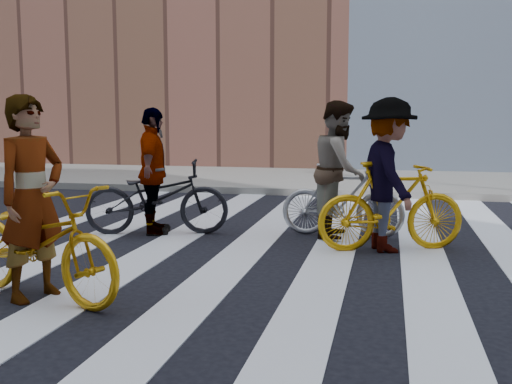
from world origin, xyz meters
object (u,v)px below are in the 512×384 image
(bike_silver_mid, at_px, (342,200))
(bike_yellow_right, at_px, (391,206))
(rider_right, at_px, (388,175))
(rider_rear, at_px, (153,171))
(bike_yellow_left, at_px, (39,242))
(bike_dark_rear, at_px, (157,197))
(rider_left, at_px, (32,198))
(rider_mid, at_px, (339,169))

(bike_silver_mid, bearing_deg, bike_yellow_right, -135.50)
(rider_right, bearing_deg, rider_rear, 64.52)
(bike_yellow_left, distance_m, bike_dark_rear, 3.13)
(bike_dark_rear, relative_size, rider_right, 1.06)
(bike_yellow_left, relative_size, rider_right, 1.06)
(bike_yellow_left, relative_size, bike_silver_mid, 1.19)
(bike_silver_mid, relative_size, bike_yellow_right, 0.91)
(bike_yellow_right, relative_size, rider_left, 1.00)
(bike_yellow_left, relative_size, rider_rear, 1.13)
(rider_right, relative_size, rider_rear, 1.06)
(bike_silver_mid, distance_m, bike_yellow_right, 1.02)
(bike_silver_mid, bearing_deg, bike_yellow_left, 147.49)
(bike_dark_rear, xyz_separation_m, rider_left, (0.04, -3.13, 0.41))
(bike_dark_rear, distance_m, rider_left, 3.16)
(bike_dark_rear, height_order, rider_right, rider_right)
(bike_yellow_left, distance_m, bike_silver_mid, 4.35)
(bike_yellow_left, xyz_separation_m, rider_mid, (2.49, 3.53, 0.42))
(bike_yellow_left, xyz_separation_m, bike_yellow_right, (3.22, 2.76, 0.03))
(rider_mid, bearing_deg, bike_dark_rear, 102.12)
(bike_yellow_left, bearing_deg, bike_yellow_right, -30.09)
(bike_yellow_right, bearing_deg, rider_mid, 24.11)
(bike_silver_mid, xyz_separation_m, rider_rear, (-2.68, -0.40, 0.39))
(bike_silver_mid, bearing_deg, rider_mid, 93.27)
(bike_yellow_right, xyz_separation_m, bike_dark_rear, (-3.30, 0.37, -0.03))
(rider_left, relative_size, rider_mid, 0.99)
(rider_mid, bearing_deg, rider_rear, 101.95)
(bike_yellow_right, height_order, rider_left, rider_left)
(rider_left, height_order, rider_right, rider_right)
(rider_right, bearing_deg, bike_dark_rear, 64.42)
(bike_yellow_right, relative_size, rider_rear, 1.04)
(bike_yellow_right, bearing_deg, rider_right, 70.83)
(rider_left, relative_size, rider_right, 0.98)
(bike_yellow_left, bearing_deg, rider_mid, -16.00)
(bike_silver_mid, bearing_deg, rider_right, -137.68)
(bike_yellow_right, relative_size, rider_right, 0.98)
(bike_yellow_right, xyz_separation_m, rider_rear, (-3.35, 0.37, 0.34))
(bike_silver_mid, bearing_deg, bike_dark_rear, 101.95)
(bike_yellow_right, bearing_deg, rider_left, 111.06)
(bike_dark_rear, bearing_deg, rider_mid, -96.11)
(bike_yellow_right, xyz_separation_m, rider_mid, (-0.72, 0.77, 0.39))
(bike_yellow_left, relative_size, bike_yellow_right, 1.09)
(bike_dark_rear, bearing_deg, bike_silver_mid, -96.27)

